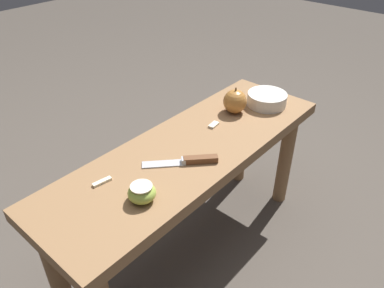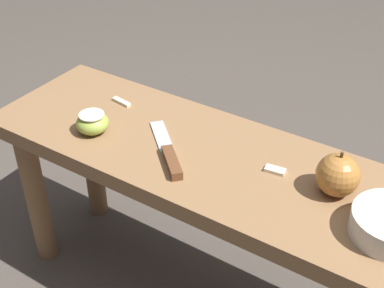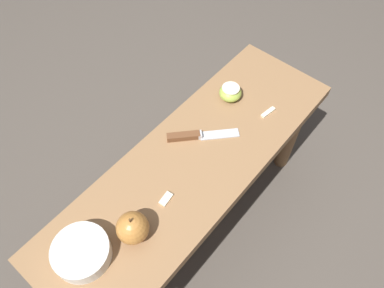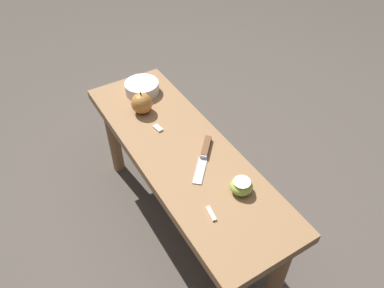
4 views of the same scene
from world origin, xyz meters
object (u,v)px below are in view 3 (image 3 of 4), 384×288
object	(u,v)px
knife	(193,136)
apple_whole	(133,228)
wooden_bench	(193,175)
apple_cut	(230,93)
bowl	(82,252)

from	to	relation	value
knife	apple_whole	bearing A→B (deg)	-123.05
wooden_bench	apple_cut	size ratio (longest dim) A/B	14.22
knife	wooden_bench	bearing A→B (deg)	-95.56
apple_cut	bowl	bearing A→B (deg)	-176.91
knife	apple_cut	world-z (taller)	apple_cut
wooden_bench	apple_whole	world-z (taller)	apple_whole
apple_whole	apple_cut	bearing A→B (deg)	9.94
apple_whole	bowl	world-z (taller)	apple_whole
apple_whole	bowl	distance (m)	0.14
knife	apple_whole	xyz separation A→B (m)	(-0.34, -0.09, 0.04)
knife	apple_cut	bearing A→B (deg)	45.70
apple_whole	wooden_bench	bearing A→B (deg)	5.65
wooden_bench	apple_whole	size ratio (longest dim) A/B	10.95
bowl	apple_whole	bearing A→B (deg)	-25.44
wooden_bench	knife	world-z (taller)	knife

